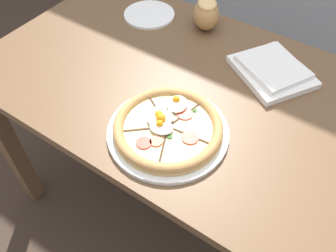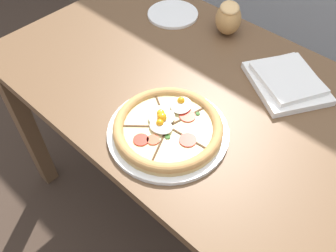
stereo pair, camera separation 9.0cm
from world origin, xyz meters
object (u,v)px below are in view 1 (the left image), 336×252
at_px(dining_table, 231,127).
at_px(side_saucer, 149,15).
at_px(bread_piece_near, 206,13).
at_px(napkin_folded, 272,70).
at_px(pizza, 168,128).

bearing_deg(dining_table, side_saucer, 154.01).
bearing_deg(bread_piece_near, napkin_folded, -19.46).
bearing_deg(bread_piece_near, dining_table, -46.85).
relative_size(dining_table, napkin_folded, 5.52).
distance_m(pizza, napkin_folded, 0.39).
xyz_separation_m(pizza, side_saucer, (-0.37, 0.42, -0.02)).
bearing_deg(pizza, dining_table, 63.05).
height_order(dining_table, pizza, pizza).
height_order(pizza, bread_piece_near, bread_piece_near).
bearing_deg(pizza, bread_piece_near, 109.01).
bearing_deg(side_saucer, napkin_folded, -5.89).
height_order(dining_table, bread_piece_near, bread_piece_near).
bearing_deg(napkin_folded, dining_table, -100.07).
relative_size(pizza, side_saucer, 1.72).
xyz_separation_m(dining_table, pizza, (-0.10, -0.19, 0.12)).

